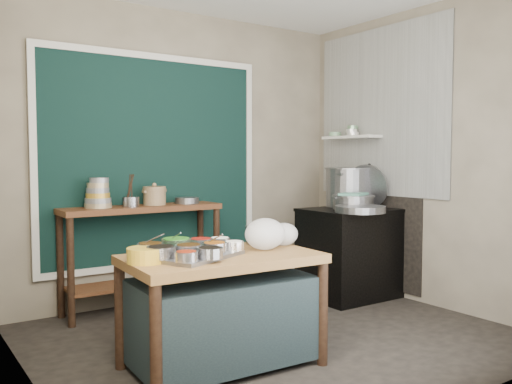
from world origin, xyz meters
TOP-DOWN VIEW (x-y plane):
  - floor at (0.00, 0.00)m, footprint 3.50×3.00m
  - back_wall at (0.00, 1.51)m, footprint 3.50×0.02m
  - left_wall at (-1.76, 0.00)m, footprint 0.02×3.00m
  - right_wall at (1.76, 0.00)m, footprint 0.02×3.00m
  - curtain_panel at (-0.35, 1.47)m, footprint 2.10×0.02m
  - curtain_frame at (-0.35, 1.46)m, footprint 2.22×0.03m
  - tile_panel at (1.74, 0.55)m, footprint 0.02×1.70m
  - soot_patch at (1.74, 0.65)m, footprint 0.01×1.30m
  - wall_shelf at (1.63, 0.85)m, footprint 0.22×0.70m
  - prep_table at (-0.65, -0.30)m, footprint 1.28×0.78m
  - back_counter at (-0.55, 1.28)m, footprint 1.45×0.40m
  - stove_block at (1.35, 0.55)m, footprint 0.90×0.68m
  - stove_top at (1.35, 0.55)m, footprint 0.92×0.69m
  - condiment_tray at (-0.85, -0.29)m, footprint 0.68×0.60m
  - condiment_bowls at (-0.87, -0.27)m, footprint 0.67×0.54m
  - yellow_basin at (-1.16, -0.27)m, footprint 0.30×0.30m
  - saucepan at (-0.19, -0.08)m, footprint 0.31×0.31m
  - plastic_bag_a at (-0.31, -0.31)m, footprint 0.30×0.25m
  - plastic_bag_b at (-0.09, -0.23)m, footprint 0.27×0.26m
  - bowl_stack at (-0.94, 1.29)m, footprint 0.23×0.23m
  - utensil_cup at (-0.67, 1.23)m, footprint 0.16×0.16m
  - ceramic_crock at (-0.42, 1.29)m, footprint 0.28×0.28m
  - wide_bowl at (-0.10, 1.27)m, footprint 0.30×0.30m
  - stock_pot at (1.49, 0.74)m, footprint 0.68×0.68m
  - pot_lid at (1.57, 0.55)m, footprint 0.21×0.46m
  - steamer at (1.32, 0.50)m, footprint 0.51×0.51m
  - green_cloth at (1.32, 0.50)m, footprint 0.34×0.31m
  - shallow_pan at (1.15, 0.23)m, footprint 0.59×0.59m
  - shelf_bowl_stack at (1.63, 0.84)m, footprint 0.13×0.13m
  - shelf_bowl_green at (1.63, 1.10)m, footprint 0.14×0.14m

SIDE VIEW (x-z plane):
  - floor at x=0.00m, z-range -0.02..0.00m
  - prep_table at x=-0.65m, z-range 0.00..0.75m
  - stove_block at x=1.35m, z-range 0.00..0.85m
  - back_counter at x=-0.55m, z-range 0.00..0.95m
  - soot_patch at x=1.74m, z-range 0.05..1.35m
  - condiment_tray at x=-0.85m, z-range 0.75..0.78m
  - yellow_basin at x=-1.16m, z-range 0.75..0.84m
  - condiment_bowls at x=-0.87m, z-range 0.77..0.85m
  - saucepan at x=-0.19m, z-range 0.75..0.88m
  - plastic_bag_b at x=-0.09m, z-range 0.75..0.91m
  - plastic_bag_a at x=-0.31m, z-range 0.75..0.97m
  - stove_top at x=1.35m, z-range 0.85..0.88m
  - shallow_pan at x=1.15m, z-range 0.88..0.94m
  - steamer at x=1.32m, z-range 0.88..1.02m
  - wide_bowl at x=-0.10m, z-range 0.95..1.01m
  - utensil_cup at x=-0.67m, z-range 0.95..1.04m
  - ceramic_crock at x=-0.42m, z-range 0.95..1.10m
  - green_cloth at x=1.32m, z-range 1.02..1.04m
  - bowl_stack at x=-0.94m, z-range 0.93..1.20m
  - stock_pot at x=1.49m, z-range 0.88..1.28m
  - pot_lid at x=1.57m, z-range 0.88..1.32m
  - curtain_panel at x=-0.35m, z-range 0.40..2.30m
  - curtain_frame at x=-0.35m, z-range 0.34..2.36m
  - back_wall at x=0.00m, z-range 0.00..2.80m
  - left_wall at x=-1.76m, z-range 0.00..2.80m
  - right_wall at x=1.76m, z-range 0.00..2.80m
  - wall_shelf at x=1.63m, z-range 1.59..1.61m
  - shelf_bowl_green at x=1.63m, z-range 1.61..1.66m
  - shelf_bowl_stack at x=1.63m, z-range 1.61..1.72m
  - tile_panel at x=1.74m, z-range 1.00..2.70m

